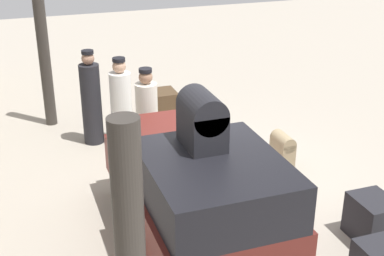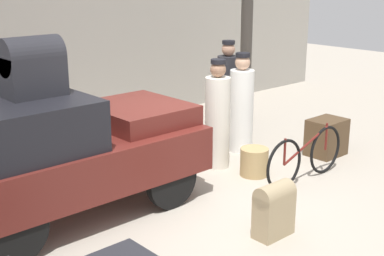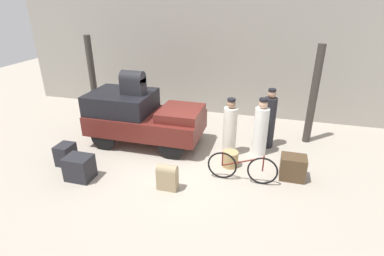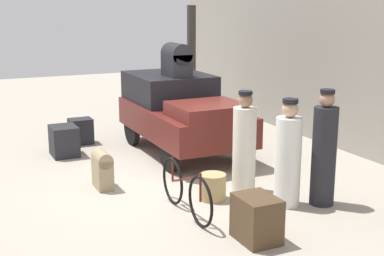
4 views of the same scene
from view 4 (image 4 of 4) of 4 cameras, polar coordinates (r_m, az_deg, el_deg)
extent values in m
plane|color=#A89E8E|center=(10.02, -1.53, -5.17)|extent=(30.00, 30.00, 0.00)
cube|color=gray|center=(11.79, 17.04, 8.22)|extent=(16.00, 0.15, 4.50)
cylinder|color=#38332D|center=(14.31, -0.06, 6.76)|extent=(0.24, 0.24, 3.10)
cylinder|color=black|center=(10.91, 5.28, -1.56)|extent=(0.78, 0.12, 0.78)
cylinder|color=black|center=(10.22, -2.46, -2.54)|extent=(0.78, 0.12, 0.78)
cylinder|color=black|center=(12.78, 0.32, 0.70)|extent=(0.78, 0.12, 0.78)
cylinder|color=black|center=(12.20, -6.44, 0.00)|extent=(0.78, 0.12, 0.78)
cube|color=#591E19|center=(11.42, -0.92, 0.81)|extent=(3.52, 1.75, 0.60)
cube|color=black|center=(12.02, -2.49, 4.36)|extent=(1.94, 1.61, 0.61)
cube|color=#591E19|center=(10.32, 1.70, 1.91)|extent=(1.23, 1.37, 0.27)
torus|color=black|center=(7.73, 0.90, -7.87)|extent=(0.76, 0.04, 0.76)
torus|color=black|center=(8.60, -2.08, -5.67)|extent=(0.76, 0.04, 0.76)
cylinder|color=#591914|center=(8.10, -0.67, -5.47)|extent=(1.02, 0.04, 0.41)
cylinder|color=#591914|center=(8.54, -2.09, -4.42)|extent=(0.04, 0.04, 0.39)
cylinder|color=#591914|center=(7.66, 0.91, -6.37)|extent=(0.04, 0.04, 0.43)
cylinder|color=tan|center=(8.82, 2.23, -6.29)|extent=(0.43, 0.43, 0.43)
cylinder|color=silver|center=(9.10, 5.59, -2.34)|extent=(0.40, 0.40, 1.46)
sphere|color=#936B51|center=(8.91, 5.71, 2.96)|extent=(0.25, 0.25, 0.25)
cylinder|color=black|center=(8.89, 5.73, 3.75)|extent=(0.23, 0.23, 0.07)
cylinder|color=#232328|center=(8.70, 13.88, -2.96)|extent=(0.39, 0.39, 1.59)
sphere|color=tan|center=(8.50, 14.22, 2.98)|extent=(0.24, 0.24, 0.24)
cylinder|color=black|center=(8.48, 14.27, 3.80)|extent=(0.23, 0.23, 0.07)
cylinder|color=white|center=(8.56, 10.18, -3.58)|extent=(0.41, 0.41, 1.43)
sphere|color=tan|center=(8.36, 10.42, 1.97)|extent=(0.26, 0.26, 0.26)
cylinder|color=black|center=(8.34, 10.46, 2.85)|extent=(0.24, 0.24, 0.07)
cube|color=#4C3823|center=(7.37, 6.91, -9.59)|extent=(0.63, 0.49, 0.63)
cube|color=#9E8966|center=(9.46, -9.51, -4.78)|extent=(0.50, 0.27, 0.54)
cylinder|color=#9E8966|center=(9.38, -9.57, -3.22)|extent=(0.50, 0.27, 0.27)
cube|color=#232328|center=(12.49, -11.78, -0.34)|extent=(0.42, 0.51, 0.58)
cube|color=#232328|center=(11.59, -13.48, -1.35)|extent=(0.66, 0.53, 0.64)
cube|color=#232328|center=(11.55, -1.66, 6.73)|extent=(0.69, 0.45, 0.48)
cylinder|color=#232328|center=(11.52, -1.67, 7.92)|extent=(0.69, 0.45, 0.45)
camera|label=1|loc=(17.58, -2.81, 17.52)|focal=50.00mm
camera|label=2|loc=(13.33, -31.33, 10.81)|focal=50.00mm
camera|label=3|loc=(7.42, -55.34, 17.25)|focal=28.00mm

